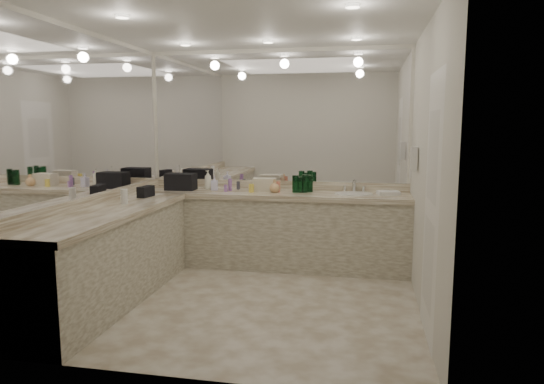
% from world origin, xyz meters
% --- Properties ---
extents(floor, '(3.20, 3.20, 0.00)m').
position_xyz_m(floor, '(0.00, 0.00, 0.00)').
color(floor, beige).
rests_on(floor, ground).
extents(ceiling, '(3.20, 3.20, 0.00)m').
position_xyz_m(ceiling, '(0.00, 0.00, 2.60)').
color(ceiling, white).
rests_on(ceiling, floor).
extents(wall_back, '(3.20, 0.02, 2.60)m').
position_xyz_m(wall_back, '(0.00, 1.50, 1.30)').
color(wall_back, beige).
rests_on(wall_back, floor).
extents(wall_left, '(0.02, 3.00, 2.60)m').
position_xyz_m(wall_left, '(-1.60, 0.00, 1.30)').
color(wall_left, beige).
rests_on(wall_left, floor).
extents(wall_right, '(0.02, 3.00, 2.60)m').
position_xyz_m(wall_right, '(1.60, 0.00, 1.30)').
color(wall_right, beige).
rests_on(wall_right, floor).
extents(vanity_back_base, '(3.20, 0.60, 0.84)m').
position_xyz_m(vanity_back_base, '(0.00, 1.20, 0.42)').
color(vanity_back_base, beige).
rests_on(vanity_back_base, floor).
extents(vanity_back_top, '(3.20, 0.64, 0.06)m').
position_xyz_m(vanity_back_top, '(0.00, 1.19, 0.87)').
color(vanity_back_top, beige).
rests_on(vanity_back_top, vanity_back_base).
extents(vanity_left_base, '(0.60, 2.40, 0.84)m').
position_xyz_m(vanity_left_base, '(-1.30, -0.30, 0.42)').
color(vanity_left_base, beige).
rests_on(vanity_left_base, floor).
extents(vanity_left_top, '(0.64, 2.42, 0.06)m').
position_xyz_m(vanity_left_top, '(-1.29, -0.30, 0.87)').
color(vanity_left_top, beige).
rests_on(vanity_left_top, vanity_left_base).
extents(backsplash_back, '(3.20, 0.04, 0.10)m').
position_xyz_m(backsplash_back, '(0.00, 1.48, 0.95)').
color(backsplash_back, beige).
rests_on(backsplash_back, vanity_back_top).
extents(backsplash_left, '(0.04, 3.00, 0.10)m').
position_xyz_m(backsplash_left, '(-1.58, 0.00, 0.95)').
color(backsplash_left, beige).
rests_on(backsplash_left, vanity_left_top).
extents(mirror_back, '(3.12, 0.01, 1.55)m').
position_xyz_m(mirror_back, '(0.00, 1.49, 1.77)').
color(mirror_back, white).
rests_on(mirror_back, wall_back).
extents(mirror_left, '(0.01, 2.92, 1.55)m').
position_xyz_m(mirror_left, '(-1.59, 0.00, 1.77)').
color(mirror_left, white).
rests_on(mirror_left, wall_left).
extents(sink, '(0.44, 0.44, 0.03)m').
position_xyz_m(sink, '(0.95, 1.20, 0.90)').
color(sink, white).
rests_on(sink, vanity_back_top).
extents(faucet, '(0.24, 0.16, 0.14)m').
position_xyz_m(faucet, '(0.95, 1.41, 0.97)').
color(faucet, silver).
rests_on(faucet, vanity_back_top).
extents(wall_phone, '(0.06, 0.10, 0.24)m').
position_xyz_m(wall_phone, '(1.56, 0.70, 1.35)').
color(wall_phone, white).
rests_on(wall_phone, wall_right).
extents(door, '(0.02, 0.82, 2.10)m').
position_xyz_m(door, '(1.59, -0.50, 1.05)').
color(door, white).
rests_on(door, wall_right).
extents(black_toiletry_bag, '(0.36, 0.23, 0.20)m').
position_xyz_m(black_toiletry_bag, '(-1.14, 1.18, 1.00)').
color(black_toiletry_bag, black).
rests_on(black_toiletry_bag, vanity_back_top).
extents(black_bag_spill, '(0.12, 0.23, 0.12)m').
position_xyz_m(black_bag_spill, '(-1.30, 0.55, 0.96)').
color(black_bag_spill, black).
rests_on(black_bag_spill, vanity_left_top).
extents(cream_cosmetic_case, '(0.29, 0.19, 0.16)m').
position_xyz_m(cream_cosmetic_case, '(-0.11, 1.27, 0.98)').
color(cream_cosmetic_case, beige).
rests_on(cream_cosmetic_case, vanity_back_top).
extents(hand_towel, '(0.27, 0.21, 0.04)m').
position_xyz_m(hand_towel, '(1.34, 1.23, 0.92)').
color(hand_towel, white).
rests_on(hand_towel, vanity_back_top).
extents(lotion_left, '(0.07, 0.07, 0.16)m').
position_xyz_m(lotion_left, '(-1.30, 0.06, 0.98)').
color(lotion_left, white).
rests_on(lotion_left, vanity_left_top).
extents(soap_bottle_a, '(0.12, 0.12, 0.23)m').
position_xyz_m(soap_bottle_a, '(-0.83, 1.30, 1.02)').
color(soap_bottle_a, white).
rests_on(soap_bottle_a, vanity_back_top).
extents(soap_bottle_b, '(0.09, 0.10, 0.18)m').
position_xyz_m(soap_bottle_b, '(-0.72, 1.21, 0.99)').
color(soap_bottle_b, silver).
rests_on(soap_bottle_b, vanity_back_top).
extents(soap_bottle_c, '(0.14, 0.14, 0.15)m').
position_xyz_m(soap_bottle_c, '(0.03, 1.16, 0.98)').
color(soap_bottle_c, tan).
rests_on(soap_bottle_c, vanity_back_top).
extents(green_bottle_0, '(0.07, 0.07, 0.20)m').
position_xyz_m(green_bottle_0, '(0.44, 1.28, 1.00)').
color(green_bottle_0, '#0C411C').
rests_on(green_bottle_0, vanity_back_top).
extents(green_bottle_1, '(0.07, 0.07, 0.21)m').
position_xyz_m(green_bottle_1, '(0.38, 1.22, 1.01)').
color(green_bottle_1, '#0C411C').
rests_on(green_bottle_1, vanity_back_top).
extents(green_bottle_2, '(0.07, 0.07, 0.20)m').
position_xyz_m(green_bottle_2, '(0.27, 1.21, 1.00)').
color(green_bottle_2, '#0C411C').
rests_on(green_bottle_2, vanity_back_top).
extents(green_bottle_3, '(0.07, 0.07, 0.18)m').
position_xyz_m(green_bottle_3, '(0.34, 1.22, 0.99)').
color(green_bottle_3, '#0C411C').
rests_on(green_bottle_3, vanity_back_top).
extents(amenity_bottle_0, '(0.06, 0.06, 0.08)m').
position_xyz_m(amenity_bottle_0, '(-1.11, 1.23, 0.94)').
color(amenity_bottle_0, white).
rests_on(amenity_bottle_0, vanity_back_top).
extents(amenity_bottle_1, '(0.05, 0.05, 0.14)m').
position_xyz_m(amenity_bottle_1, '(-0.52, 1.21, 0.97)').
color(amenity_bottle_1, '#9966B2').
rests_on(amenity_bottle_1, vanity_back_top).
extents(amenity_bottle_2, '(0.04, 0.04, 0.09)m').
position_xyz_m(amenity_bottle_2, '(-0.19, 1.23, 0.94)').
color(amenity_bottle_2, '#F2D84C').
rests_on(amenity_bottle_2, vanity_back_top).
extents(amenity_bottle_3, '(0.06, 0.06, 0.12)m').
position_xyz_m(amenity_bottle_3, '(0.04, 1.35, 0.96)').
color(amenity_bottle_3, '#E0B28C').
rests_on(amenity_bottle_3, vanity_back_top).
extents(amenity_bottle_4, '(0.04, 0.04, 0.10)m').
position_xyz_m(amenity_bottle_4, '(-0.46, 1.35, 0.95)').
color(amenity_bottle_4, '#3F3F4C').
rests_on(amenity_bottle_4, vanity_back_top).
extents(amenity_bottle_5, '(0.04, 0.04, 0.13)m').
position_xyz_m(amenity_bottle_5, '(0.07, 1.20, 0.96)').
color(amenity_bottle_5, '#E57F66').
rests_on(amenity_bottle_5, vanity_back_top).
extents(amenity_bottle_6, '(0.06, 0.06, 0.10)m').
position_xyz_m(amenity_bottle_6, '(-0.24, 1.13, 0.95)').
color(amenity_bottle_6, '#F2D84C').
rests_on(amenity_bottle_6, vanity_back_top).
extents(amenity_bottle_7, '(0.04, 0.04, 0.08)m').
position_xyz_m(amenity_bottle_7, '(-0.55, 1.13, 0.94)').
color(amenity_bottle_7, '#9966B2').
rests_on(amenity_bottle_7, vanity_back_top).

